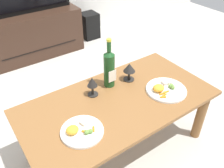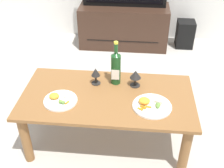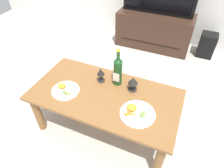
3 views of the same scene
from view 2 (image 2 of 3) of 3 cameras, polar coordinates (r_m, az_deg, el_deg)
name	(u,v)px [view 2 (image 2 of 3)]	position (r m, az deg, el deg)	size (l,w,h in m)	color
ground_plane	(108,139)	(2.41, -0.85, -10.94)	(6.40, 6.40, 0.00)	#B7B2A8
dining_table	(107,103)	(2.16, -0.93, -3.92)	(1.28, 0.66, 0.46)	brown
tv_stand	(124,26)	(3.71, 2.36, 11.50)	(1.10, 0.44, 0.52)	#382319
floor_speaker	(185,34)	(3.82, 14.40, 9.67)	(0.22, 0.22, 0.34)	black
wine_bottle	(116,67)	(2.17, 0.77, 3.47)	(0.08, 0.08, 0.36)	#19471E
goblet_left	(96,73)	(2.19, -3.29, 2.17)	(0.07, 0.07, 0.14)	black
goblet_right	(136,75)	(2.16, 4.73, 1.75)	(0.09, 0.09, 0.14)	black
dinner_plate_left	(60,100)	(2.08, -10.37, -3.12)	(0.24, 0.24, 0.05)	white
dinner_plate_right	(151,105)	(2.02, 7.87, -4.19)	(0.28, 0.28, 0.06)	white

